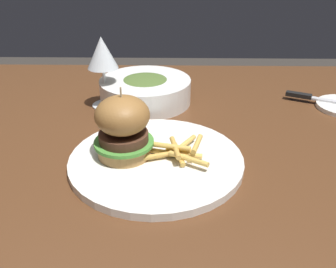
% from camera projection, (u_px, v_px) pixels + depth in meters
% --- Properties ---
extents(dining_table, '(1.34, 0.85, 0.74)m').
position_uv_depth(dining_table, '(152.00, 162.00, 0.83)').
color(dining_table, '#56331C').
rests_on(dining_table, ground).
extents(main_plate, '(0.30, 0.30, 0.01)m').
position_uv_depth(main_plate, '(156.00, 161.00, 0.66)').
color(main_plate, white).
rests_on(main_plate, dining_table).
extents(burger_sandwich, '(0.10, 0.10, 0.13)m').
position_uv_depth(burger_sandwich, '(123.00, 127.00, 0.63)').
color(burger_sandwich, '#B78447').
rests_on(burger_sandwich, main_plate).
extents(fries_pile, '(0.12, 0.11, 0.03)m').
position_uv_depth(fries_pile, '(178.00, 151.00, 0.65)').
color(fries_pile, '#E0B251').
rests_on(fries_pile, main_plate).
extents(wine_glass, '(0.07, 0.07, 0.16)m').
position_uv_depth(wine_glass, '(102.00, 56.00, 0.83)').
color(wine_glass, silver).
rests_on(wine_glass, dining_table).
extents(table_knife, '(0.20, 0.10, 0.01)m').
position_uv_depth(table_knife, '(322.00, 99.00, 0.88)').
color(table_knife, silver).
rests_on(table_knife, bread_plate).
extents(soup_bowl, '(0.22, 0.22, 0.06)m').
position_uv_depth(soup_bowl, '(145.00, 90.00, 0.89)').
color(soup_bowl, white).
rests_on(soup_bowl, dining_table).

